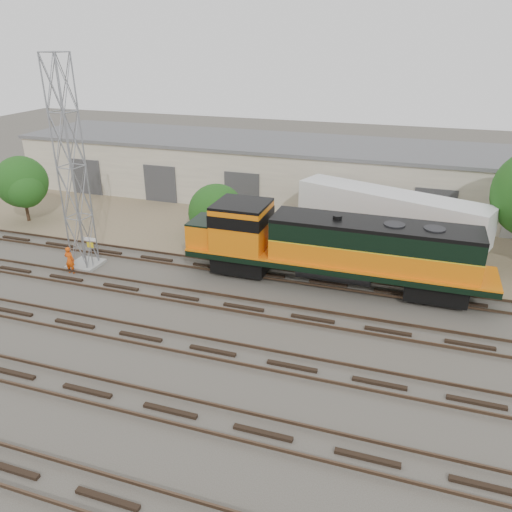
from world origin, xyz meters
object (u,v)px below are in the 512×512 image
(signal_tower, at_px, (72,170))
(semi_trailer, at_px, (394,215))
(locomotive, at_px, (330,247))
(worker, at_px, (70,260))

(signal_tower, height_order, semi_trailer, signal_tower)
(signal_tower, xyz_separation_m, semi_trailer, (19.25, 9.34, -3.89))
(locomotive, xyz_separation_m, signal_tower, (-16.00, -2.36, 3.99))
(signal_tower, relative_size, semi_trailer, 0.97)
(semi_trailer, bearing_deg, worker, -131.74)
(locomotive, height_order, worker, locomotive)
(semi_trailer, bearing_deg, signal_tower, -134.49)
(locomotive, distance_m, signal_tower, 16.66)
(worker, bearing_deg, semi_trailer, -154.00)
(worker, distance_m, semi_trailer, 22.23)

